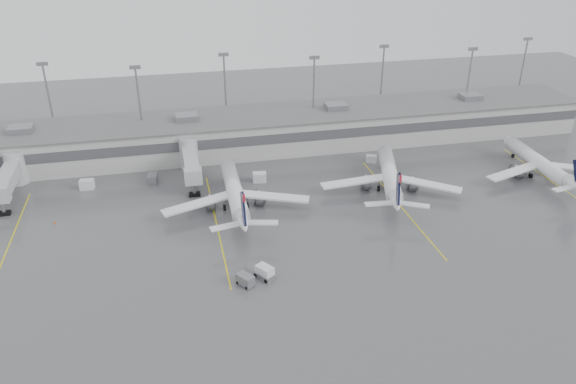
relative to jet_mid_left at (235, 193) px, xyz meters
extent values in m
plane|color=#505053|center=(13.28, -29.48, -3.13)|extent=(260.00, 260.00, 0.00)
cube|color=#A6A6A1|center=(13.28, 28.52, 0.87)|extent=(150.00, 16.00, 8.00)
cube|color=#47474C|center=(13.28, 20.47, 1.87)|extent=(150.00, 0.15, 2.20)
cube|color=#606060|center=(13.28, 28.52, 4.92)|extent=(152.00, 17.00, 0.30)
cube|color=slate|center=(-41.72, 28.52, 5.67)|extent=(5.00, 4.00, 1.30)
cube|color=slate|center=(63.28, 28.52, 5.67)|extent=(5.00, 4.00, 1.30)
cylinder|color=gray|center=(-36.72, 38.02, 6.87)|extent=(0.44, 0.44, 20.00)
cube|color=slate|center=(-36.72, 38.02, 17.07)|extent=(2.40, 0.50, 0.80)
cylinder|color=gray|center=(-16.72, 30.52, 6.87)|extent=(0.44, 0.44, 20.00)
cube|color=slate|center=(-16.72, 30.52, 17.07)|extent=(2.40, 0.50, 0.80)
cylinder|color=gray|center=(3.28, 38.02, 6.87)|extent=(0.44, 0.44, 20.00)
cube|color=slate|center=(3.28, 38.02, 17.07)|extent=(2.40, 0.50, 0.80)
cylinder|color=gray|center=(23.28, 30.52, 6.87)|extent=(0.44, 0.44, 20.00)
cube|color=slate|center=(23.28, 30.52, 17.07)|extent=(2.40, 0.50, 0.80)
cylinder|color=gray|center=(43.28, 38.02, 6.87)|extent=(0.44, 0.44, 20.00)
cube|color=slate|center=(43.28, 38.02, 17.07)|extent=(2.40, 0.50, 0.80)
cylinder|color=gray|center=(63.28, 30.52, 6.87)|extent=(0.44, 0.44, 20.00)
cube|color=slate|center=(63.28, 30.52, 17.07)|extent=(2.40, 0.50, 0.80)
cylinder|color=gray|center=(83.28, 38.02, 6.87)|extent=(0.44, 0.44, 20.00)
cube|color=slate|center=(83.28, 38.02, 17.07)|extent=(2.40, 0.50, 0.80)
cylinder|color=#A4A7AA|center=(-42.22, 20.52, 0.37)|extent=(4.00, 4.00, 7.00)
cube|color=#A4A7AA|center=(-42.22, 14.02, 1.17)|extent=(2.80, 13.00, 2.60)
cylinder|color=gray|center=(-42.22, 6.52, -1.73)|extent=(0.70, 0.70, 2.80)
cube|color=black|center=(-42.22, 6.52, -2.78)|extent=(2.20, 1.20, 0.70)
cylinder|color=#A4A7AA|center=(-7.22, 20.52, 0.37)|extent=(4.00, 4.00, 7.00)
cube|color=#A4A7AA|center=(-7.22, 14.02, 1.17)|extent=(2.80, 13.00, 2.60)
cube|color=#A4A7AA|center=(-7.22, 6.52, 1.17)|extent=(3.40, 2.40, 3.00)
cylinder|color=gray|center=(-7.22, 6.52, -1.73)|extent=(0.70, 0.70, 2.80)
cube|color=black|center=(-7.22, 6.52, -2.78)|extent=(2.20, 1.20, 0.70)
cube|color=yellow|center=(-39.22, -5.48, -3.13)|extent=(0.25, 40.00, 0.01)
cube|color=yellow|center=(-4.22, -5.48, -3.13)|extent=(0.25, 40.00, 0.01)
cube|color=yellow|center=(30.78, -5.48, -3.13)|extent=(0.25, 40.00, 0.01)
cube|color=yellow|center=(65.78, -5.48, -3.13)|extent=(0.25, 40.00, 0.01)
cylinder|color=white|center=(0.03, 1.50, -0.06)|extent=(3.48, 22.58, 3.07)
cone|color=white|center=(0.26, 14.20, -0.06)|extent=(3.12, 2.92, 3.07)
cone|color=white|center=(-0.22, -12.11, 0.35)|extent=(3.16, 5.17, 3.07)
cube|color=white|center=(-7.19, -1.23, -0.88)|extent=(13.51, 6.43, 0.36)
cube|color=white|center=(7.14, -1.49, -0.88)|extent=(13.45, 6.86, 0.36)
cube|color=black|center=(-0.23, -12.62, 3.32)|extent=(0.41, 5.77, 6.70)
cube|color=maroon|center=(-0.25, -13.95, 5.98)|extent=(0.34, 2.08, 1.94)
cylinder|color=black|center=(0.19, 10.72, -2.67)|extent=(0.38, 0.93, 0.92)
cylinder|color=black|center=(-2.16, -0.50, -2.57)|extent=(0.48, 1.13, 1.13)
cylinder|color=black|center=(2.14, -0.58, -2.57)|extent=(0.48, 1.13, 1.13)
cylinder|color=white|center=(31.67, 2.02, -0.06)|extent=(9.52, 22.49, 3.08)
cone|color=white|center=(35.38, 14.19, -0.06)|extent=(3.78, 3.65, 3.08)
cone|color=white|center=(27.70, -11.04, 0.35)|extent=(4.44, 5.81, 3.08)
cube|color=white|center=(23.97, 1.36, -0.88)|extent=(13.39, 2.91, 0.36)
cube|color=white|center=(37.71, -2.82, -0.88)|extent=(12.46, 9.83, 0.36)
cube|color=black|center=(27.55, -11.53, 3.33)|extent=(1.98, 5.62, 6.71)
cube|color=maroon|center=(27.16, -12.80, 6.00)|extent=(0.90, 2.08, 1.95)
cylinder|color=black|center=(34.36, 10.85, -2.67)|extent=(0.61, 0.99, 0.92)
cylinder|color=black|center=(29.01, 0.68, -2.57)|extent=(0.77, 1.21, 1.13)
cylinder|color=black|center=(33.14, -0.57, -2.57)|extent=(0.77, 1.21, 1.13)
cylinder|color=white|center=(64.57, 1.12, -0.21)|extent=(3.95, 21.58, 2.93)
cone|color=white|center=(65.14, 13.21, -0.21)|extent=(3.05, 2.87, 2.93)
cone|color=white|center=(63.95, -11.84, 0.18)|extent=(3.16, 5.01, 2.93)
cube|color=white|center=(57.62, -1.28, -0.99)|extent=(12.90, 5.79, 0.34)
cube|color=white|center=(71.26, -1.93, -0.99)|extent=(12.76, 6.86, 0.34)
cylinder|color=black|center=(64.99, 9.90, -2.69)|extent=(0.38, 0.89, 0.88)
cylinder|color=black|center=(62.43, -0.73, -2.60)|extent=(0.49, 1.09, 1.07)
cylinder|color=black|center=(66.52, -0.92, -2.60)|extent=(0.49, 1.09, 1.07)
cube|color=silver|center=(1.26, -23.48, -2.12)|extent=(2.92, 3.17, 2.02)
cube|color=slate|center=(1.26, -23.48, -2.74)|extent=(3.36, 3.67, 0.79)
cylinder|color=black|center=(-0.12, -23.07, -2.82)|extent=(0.56, 0.66, 0.63)
cylinder|color=black|center=(1.35, -22.04, -2.82)|extent=(0.56, 0.66, 0.63)
cylinder|color=black|center=(1.16, -24.91, -2.82)|extent=(0.56, 0.66, 0.63)
cylinder|color=black|center=(2.63, -23.89, -2.82)|extent=(0.56, 0.66, 0.63)
cube|color=slate|center=(-1.94, -24.68, -2.21)|extent=(2.84, 3.14, 1.66)
cylinder|color=black|center=(-3.06, -24.27, -2.86)|extent=(0.49, 0.57, 0.55)
cylinder|color=black|center=(-0.83, -25.09, -2.86)|extent=(0.49, 0.57, 0.55)
cube|color=silver|center=(-28.20, 14.50, -2.17)|extent=(2.90, 2.07, 1.94)
cube|color=silver|center=(6.43, 10.17, -2.16)|extent=(2.98, 2.19, 1.95)
cube|color=silver|center=(32.57, 14.55, -2.33)|extent=(2.64, 2.18, 1.61)
cube|color=slate|center=(-15.20, 14.51, -2.20)|extent=(2.26, 3.21, 1.87)
cone|color=#E04D04|center=(-32.70, 1.07, -2.82)|extent=(0.39, 0.39, 0.63)
cone|color=#E04D04|center=(-13.09, 1.70, -2.81)|extent=(0.41, 0.41, 0.65)
cone|color=#E04D04|center=(26.34, 2.53, -2.74)|extent=(0.49, 0.49, 0.78)
cone|color=#E04D04|center=(65.56, 5.92, -2.78)|extent=(0.45, 0.45, 0.72)
camera|label=1|loc=(-10.87, -93.58, 47.69)|focal=35.00mm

